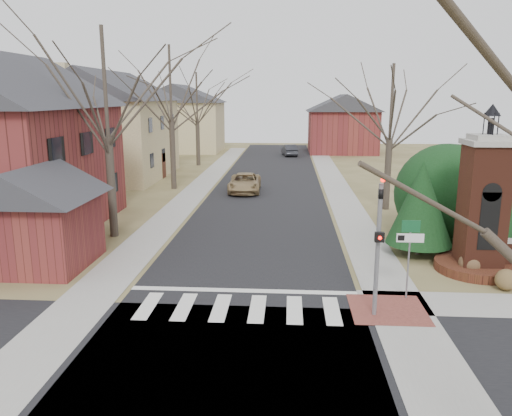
# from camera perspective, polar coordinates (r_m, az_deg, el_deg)

# --- Properties ---
(ground) EXTENTS (120.00, 120.00, 0.00)m
(ground) POSITION_cam_1_polar(r_m,az_deg,el_deg) (15.80, -2.25, -12.59)
(ground) COLOR brown
(ground) RESTS_ON ground
(main_street) EXTENTS (8.00, 70.00, 0.01)m
(main_street) POSITION_cam_1_polar(r_m,az_deg,el_deg) (36.86, 1.32, 2.11)
(main_street) COLOR black
(main_street) RESTS_ON ground
(cross_street) EXTENTS (120.00, 8.00, 0.01)m
(cross_street) POSITION_cam_1_polar(r_m,az_deg,el_deg) (13.16, -3.69, -18.11)
(cross_street) COLOR black
(cross_street) RESTS_ON ground
(crosswalk_zone) EXTENTS (8.00, 2.20, 0.02)m
(crosswalk_zone) POSITION_cam_1_polar(r_m,az_deg,el_deg) (16.52, -1.96, -11.38)
(crosswalk_zone) COLOR silver
(crosswalk_zone) RESTS_ON ground
(stop_bar) EXTENTS (8.00, 0.35, 0.02)m
(stop_bar) POSITION_cam_1_polar(r_m,az_deg,el_deg) (17.89, -1.47, -9.43)
(stop_bar) COLOR silver
(stop_bar) RESTS_ON ground
(sidewalk_right_main) EXTENTS (2.00, 60.00, 0.02)m
(sidewalk_right_main) POSITION_cam_1_polar(r_m,az_deg,el_deg) (37.01, 9.40, 2.00)
(sidewalk_right_main) COLOR gray
(sidewalk_right_main) RESTS_ON ground
(sidewalk_left) EXTENTS (2.00, 60.00, 0.02)m
(sidewalk_left) POSITION_cam_1_polar(r_m,az_deg,el_deg) (37.44, -6.66, 2.20)
(sidewalk_left) COLOR gray
(sidewalk_left) RESTS_ON ground
(curb_apron) EXTENTS (2.40, 2.40, 0.02)m
(curb_apron) POSITION_cam_1_polar(r_m,az_deg,el_deg) (16.94, 14.82, -11.17)
(curb_apron) COLOR brown
(curb_apron) RESTS_ON ground
(traffic_signal_pole) EXTENTS (0.28, 0.41, 4.50)m
(traffic_signal_pole) POSITION_cam_1_polar(r_m,az_deg,el_deg) (15.60, 13.83, -3.15)
(traffic_signal_pole) COLOR slate
(traffic_signal_pole) RESTS_ON ground
(sign_post) EXTENTS (0.90, 0.07, 2.75)m
(sign_post) POSITION_cam_1_polar(r_m,az_deg,el_deg) (17.36, 17.14, -3.92)
(sign_post) COLOR slate
(sign_post) RESTS_ON ground
(brick_gate_monument) EXTENTS (3.20, 3.20, 6.47)m
(brick_gate_monument) POSITION_cam_1_polar(r_m,az_deg,el_deg) (21.10, 24.37, -1.01)
(brick_gate_monument) COLOR #512417
(brick_gate_monument) RESTS_ON ground
(house_stucco_left) EXTENTS (9.80, 12.80, 9.28)m
(house_stucco_left) POSITION_cam_1_polar(r_m,az_deg,el_deg) (43.92, -16.48, 9.33)
(house_stucco_left) COLOR beige
(house_stucco_left) RESTS_ON ground
(garage_left) EXTENTS (4.80, 4.80, 4.29)m
(garage_left) POSITION_cam_1_polar(r_m,az_deg,el_deg) (21.70, -23.94, -0.42)
(garage_left) COLOR maroon
(garage_left) RESTS_ON ground
(house_distant_left) EXTENTS (10.80, 8.80, 8.53)m
(house_distant_left) POSITION_cam_1_polar(r_m,az_deg,el_deg) (63.71, -8.63, 10.26)
(house_distant_left) COLOR beige
(house_distant_left) RESTS_ON ground
(house_distant_right) EXTENTS (8.80, 8.80, 7.30)m
(house_distant_right) POSITION_cam_1_polar(r_m,az_deg,el_deg) (62.61, 9.83, 9.62)
(house_distant_right) COLOR maroon
(house_distant_right) RESTS_ON ground
(evergreen_near) EXTENTS (2.80, 2.80, 4.10)m
(evergreen_near) POSITION_cam_1_polar(r_m,az_deg,el_deg) (22.39, 18.33, 0.57)
(evergreen_near) COLOR #473D33
(evergreen_near) RESTS_ON ground
(evergreen_mid) EXTENTS (3.40, 3.40, 4.70)m
(evergreen_mid) POSITION_cam_1_polar(r_m,az_deg,el_deg) (24.48, 25.19, 1.71)
(evergreen_mid) COLOR #473D33
(evergreen_mid) RESTS_ON ground
(evergreen_mass) EXTENTS (4.80, 4.80, 4.80)m
(evergreen_mass) POSITION_cam_1_polar(r_m,az_deg,el_deg) (25.23, 20.92, 1.91)
(evergreen_mass) COLOR black
(evergreen_mass) RESTS_ON ground
(bare_tree_0) EXTENTS (8.05, 8.05, 11.15)m
(bare_tree_0) POSITION_cam_1_polar(r_m,az_deg,el_deg) (24.75, -16.96, 14.34)
(bare_tree_0) COLOR #473D33
(bare_tree_0) RESTS_ON ground
(bare_tree_1) EXTENTS (8.40, 8.40, 11.64)m
(bare_tree_1) POSITION_cam_1_polar(r_m,az_deg,el_deg) (37.23, -9.80, 14.46)
(bare_tree_1) COLOR #473D33
(bare_tree_1) RESTS_ON ground
(bare_tree_2) EXTENTS (7.35, 7.35, 10.19)m
(bare_tree_2) POSITION_cam_1_polar(r_m,az_deg,el_deg) (50.04, -6.80, 12.88)
(bare_tree_2) COLOR #473D33
(bare_tree_2) RESTS_ON ground
(bare_tree_3) EXTENTS (7.00, 7.00, 9.70)m
(bare_tree_3) POSITION_cam_1_polar(r_m,az_deg,el_deg) (30.79, 15.29, 12.12)
(bare_tree_3) COLOR #473D33
(bare_tree_3) RESTS_ON ground
(pickup_truck) EXTENTS (2.33, 4.83, 1.33)m
(pickup_truck) POSITION_cam_1_polar(r_m,az_deg,el_deg) (35.90, -1.30, 2.90)
(pickup_truck) COLOR #987E53
(pickup_truck) RESTS_ON ground
(distant_car) EXTENTS (1.99, 4.15, 1.31)m
(distant_car) POSITION_cam_1_polar(r_m,az_deg,el_deg) (58.36, 3.85, 6.62)
(distant_car) COLOR #2D2E34
(distant_car) RESTS_ON ground
(dry_shrub_left) EXTENTS (0.88, 0.88, 0.88)m
(dry_shrub_left) POSITION_cam_1_polar(r_m,az_deg,el_deg) (21.05, 23.29, -5.83)
(dry_shrub_left) COLOR brown
(dry_shrub_left) RESTS_ON ground
(dry_shrub_right) EXTENTS (0.77, 0.77, 0.77)m
(dry_shrub_right) POSITION_cam_1_polar(r_m,az_deg,el_deg) (19.91, 26.70, -7.35)
(dry_shrub_right) COLOR brown
(dry_shrub_right) RESTS_ON ground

